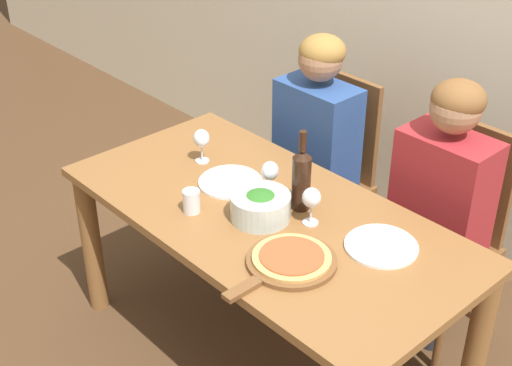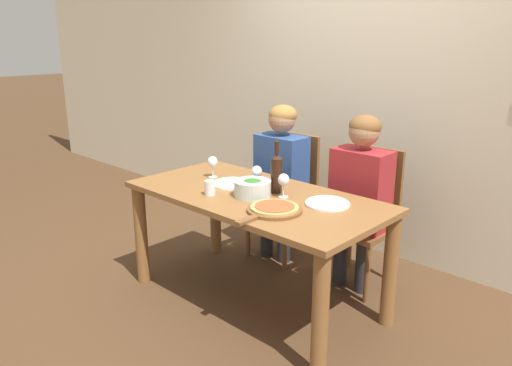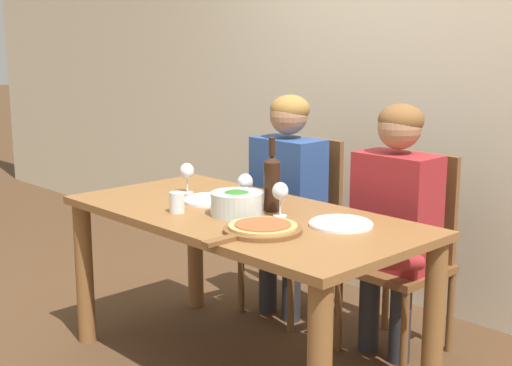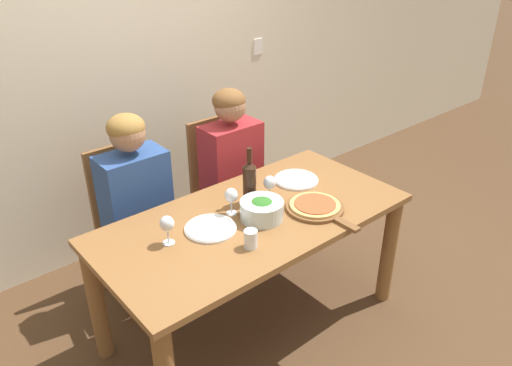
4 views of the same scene
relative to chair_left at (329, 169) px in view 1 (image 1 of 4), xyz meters
name	(u,v)px [view 1 (image 1 of 4)]	position (x,y,z in m)	size (l,w,h in m)	color
ground_plane	(265,355)	(0.34, -0.75, -0.50)	(40.00, 40.00, 0.00)	#4C331E
dining_table	(266,239)	(0.34, -0.75, 0.11)	(1.66, 0.82, 0.74)	brown
chair_left	(329,169)	(0.00, 0.00, 0.00)	(0.42, 0.42, 0.96)	brown
chair_right	(449,228)	(0.70, 0.00, 0.00)	(0.42, 0.42, 0.96)	brown
person_woman	(314,136)	(0.00, -0.12, 0.22)	(0.47, 0.51, 1.20)	#28282D
person_man	(440,194)	(0.70, -0.12, 0.22)	(0.47, 0.51, 1.20)	#28282D
wine_bottle	(301,178)	(0.41, -0.64, 0.38)	(0.07, 0.07, 0.33)	black
broccoli_bowl	(260,206)	(0.36, -0.80, 0.30)	(0.23, 0.23, 0.11)	silver
dinner_plate_left	(231,181)	(0.09, -0.71, 0.25)	(0.26, 0.26, 0.02)	white
dinner_plate_right	(381,245)	(0.79, -0.61, 0.25)	(0.26, 0.26, 0.02)	white
pizza_on_board	(290,260)	(0.64, -0.92, 0.26)	(0.31, 0.45, 0.04)	brown
wine_glass_left	(201,140)	(-0.13, -0.68, 0.35)	(0.07, 0.07, 0.15)	silver
wine_glass_right	(311,199)	(0.52, -0.69, 0.35)	(0.07, 0.07, 0.15)	silver
wine_glass_centre	(270,172)	(0.27, -0.66, 0.35)	(0.07, 0.07, 0.15)	silver
water_tumbler	(191,201)	(0.15, -0.96, 0.29)	(0.07, 0.07, 0.09)	silver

